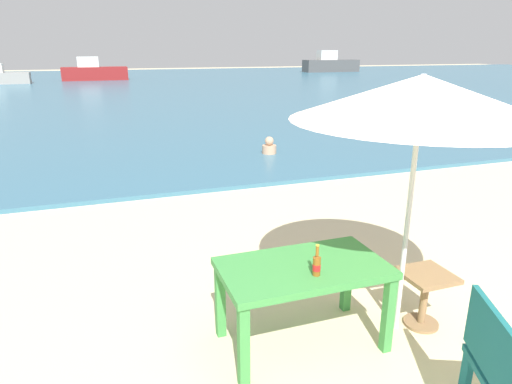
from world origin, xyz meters
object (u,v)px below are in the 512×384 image
patio_umbrella (421,98)px  swimmer_person (269,147)px  side_table_wood (425,291)px  boat_ferry (330,64)px  picnic_table_green (303,277)px  boat_sailboat (94,72)px  beer_bottle_amber (317,264)px

patio_umbrella → swimmer_person: patio_umbrella is taller
side_table_wood → boat_ferry: bearing=62.8°
picnic_table_green → swimmer_person: size_ratio=3.41×
patio_umbrella → side_table_wood: 1.78m
patio_umbrella → side_table_wood: (0.25, -0.04, -1.76)m
swimmer_person → boat_sailboat: size_ratio=0.08×
patio_umbrella → side_table_wood: patio_umbrella is taller
picnic_table_green → swimmer_person: (2.30, 6.79, -0.41)m
beer_bottle_amber → swimmer_person: bearing=72.0°
picnic_table_green → side_table_wood: 1.23m
swimmer_person → boat_ferry: size_ratio=0.07×
side_table_wood → swimmer_person: (1.11, 6.92, -0.11)m
patio_umbrella → boat_ferry: (21.85, 41.92, -1.23)m
boat_ferry → boat_sailboat: 24.98m
swimmer_person → boat_sailboat: 29.41m
swimmer_person → boat_ferry: bearing=59.7°
boat_ferry → boat_sailboat: size_ratio=1.23×
picnic_table_green → boat_sailboat: size_ratio=0.28×
patio_umbrella → side_table_wood: size_ratio=4.26×
side_table_wood → boat_sailboat: 36.18m
side_table_wood → boat_sailboat: (-2.68, 36.08, 0.38)m
picnic_table_green → boat_ferry: size_ratio=0.23×
boat_sailboat → side_table_wood: bearing=-85.8°
boat_ferry → boat_sailboat: bearing=-166.4°
beer_bottle_amber → patio_umbrella: 1.56m
side_table_wood → swimmer_person: size_ratio=1.32×
patio_umbrella → beer_bottle_amber: bearing=-173.9°
picnic_table_green → boat_sailboat: 35.98m
boat_sailboat → beer_bottle_amber: bearing=-87.6°
picnic_table_green → beer_bottle_amber: size_ratio=5.28×
beer_bottle_amber → boat_sailboat: bearing=92.4°
beer_bottle_amber → boat_ferry: size_ratio=0.04×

